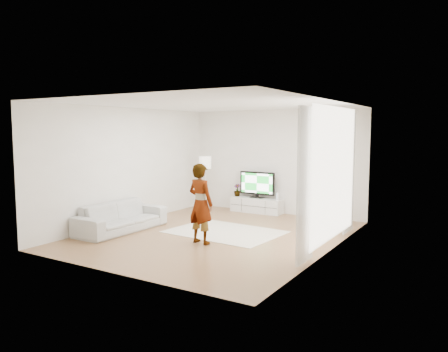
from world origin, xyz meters
The scene contains 17 objects.
floor centered at (0.00, 0.00, 0.00)m, with size 6.00×6.00×0.00m, color #966443.
ceiling centered at (0.00, 0.00, 2.80)m, with size 6.00×6.00×0.00m, color white.
wall_left centered at (-2.50, 0.00, 1.40)m, with size 0.02×6.00×2.80m, color white.
wall_right centered at (2.50, 0.00, 1.40)m, with size 0.02×6.00×2.80m, color white.
wall_back centered at (0.00, 3.00, 1.40)m, with size 5.00×0.02×2.80m, color white.
wall_front centered at (0.00, -3.00, 1.40)m, with size 5.00×0.02×2.80m, color white.
window centered at (2.48, 0.30, 1.45)m, with size 0.01×2.60×2.50m, color white.
curtain_near centered at (2.40, -1.00, 1.35)m, with size 0.04×0.70×2.60m, color white.
curtain_far centered at (2.40, 1.60, 1.35)m, with size 0.04×0.70×2.60m, color white.
media_console centered at (-0.43, 2.76, 0.20)m, with size 1.45×0.41×0.41m.
television centered at (-0.43, 2.79, 0.80)m, with size 1.03×0.20×0.72m.
game_console centered at (0.20, 2.76, 0.51)m, with size 0.07×0.15×0.20m.
potted_plant centered at (-1.05, 2.77, 0.58)m, with size 0.19×0.19×0.35m, color #3F7238.
rug centered at (0.03, 0.32, 0.01)m, with size 2.40×1.72×0.01m, color beige.
player centered at (0.14, -0.78, 0.81)m, with size 0.58×0.38×1.60m, color #334772.
sofa centered at (-2.03, -0.79, 0.32)m, with size 2.19×0.86×0.64m, color beige.
floor_lamp centered at (-1.76, 2.21, 1.30)m, with size 0.34×0.34×1.54m.
Camera 1 is at (4.97, -7.82, 2.26)m, focal length 35.00 mm.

